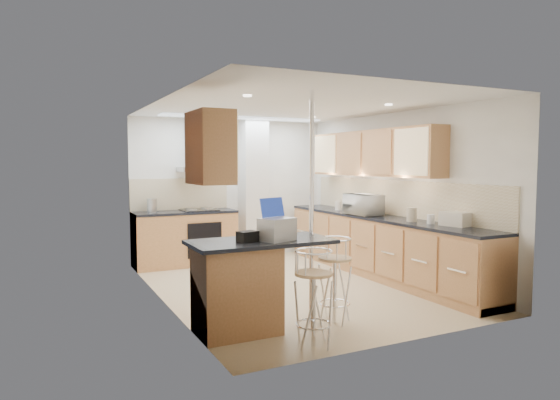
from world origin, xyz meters
name	(u,v)px	position (x,y,z in m)	size (l,w,h in m)	color
ground	(292,286)	(0.00, 0.00, 0.00)	(4.80, 4.80, 0.00)	beige
room_shell	(300,176)	(0.32, 0.38, 1.54)	(3.64, 4.84, 2.51)	white
right_counter	(379,246)	(1.50, 0.00, 0.46)	(0.63, 4.40, 0.92)	#A97543
back_counter	(185,238)	(-0.95, 2.10, 0.46)	(1.70, 0.63, 0.92)	#A97543
peninsula	(261,284)	(-1.12, -1.45, 0.48)	(1.47, 0.72, 0.94)	#A97543
microwave	(364,205)	(1.38, 0.24, 1.08)	(0.59, 0.40, 0.32)	white
laptop	(277,229)	(-1.00, -1.56, 1.06)	(0.34, 0.25, 0.23)	#979B9F
bag	(248,236)	(-1.29, -1.49, 0.99)	(0.19, 0.14, 0.11)	black
bar_stool_near	(314,298)	(-0.87, -2.10, 0.46)	(0.38, 0.38, 0.93)	tan
bar_stool_end	(335,280)	(-0.32, -1.60, 0.47)	(0.38, 0.38, 0.94)	tan
jar_a	(346,205)	(1.62, 1.10, 1.00)	(0.12, 0.12, 0.16)	silver
jar_b	(338,206)	(1.46, 1.09, 1.00)	(0.11, 0.11, 0.15)	silver
jar_c	(412,215)	(1.46, -0.76, 1.02)	(0.14, 0.14, 0.19)	beige
jar_d	(431,219)	(1.50, -1.09, 0.98)	(0.10, 0.10, 0.13)	white
bread_bin	(456,219)	(1.66, -1.38, 1.01)	(0.27, 0.35, 0.18)	silver
kettle	(152,205)	(-1.48, 2.19, 1.03)	(0.16, 0.16, 0.22)	#ABAEAF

